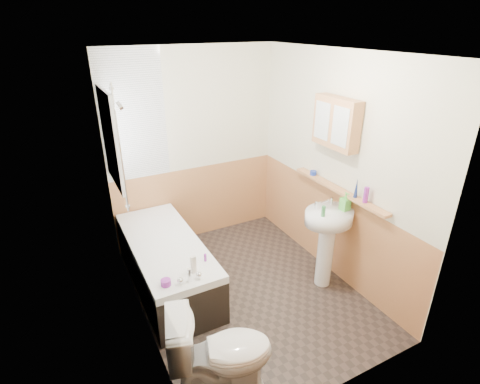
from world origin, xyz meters
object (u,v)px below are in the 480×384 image
(sink, at_px, (327,233))
(pine_shelf, at_px, (338,190))
(medicine_cabinet, at_px, (336,123))
(toilet, at_px, (221,354))
(bathtub, at_px, (167,263))

(sink, bearing_deg, pine_shelf, 18.29)
(pine_shelf, bearing_deg, sink, -148.48)
(pine_shelf, xyz_separation_m, medicine_cabinet, (-0.03, 0.11, 0.71))
(toilet, bearing_deg, pine_shelf, -48.57)
(bathtub, relative_size, toilet, 2.14)
(sink, distance_m, medicine_cabinet, 1.16)
(pine_shelf, height_order, medicine_cabinet, medicine_cabinet)
(toilet, height_order, medicine_cabinet, medicine_cabinet)
(toilet, distance_m, sink, 1.77)
(sink, bearing_deg, bathtub, 140.27)
(toilet, height_order, pine_shelf, pine_shelf)
(pine_shelf, bearing_deg, medicine_cabinet, 103.66)
(medicine_cabinet, bearing_deg, toilet, -151.87)
(sink, height_order, pine_shelf, pine_shelf)
(sink, relative_size, medicine_cabinet, 1.82)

